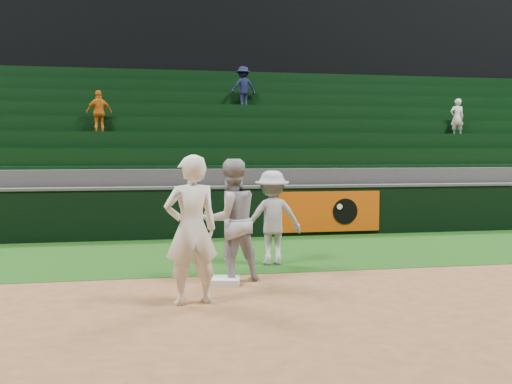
# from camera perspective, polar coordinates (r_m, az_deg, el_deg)

# --- Properties ---
(ground) EXTENTS (70.00, 70.00, 0.00)m
(ground) POSITION_cam_1_polar(r_m,az_deg,el_deg) (8.82, -1.47, -9.55)
(ground) COLOR brown
(ground) RESTS_ON ground
(foul_grass) EXTENTS (36.00, 4.20, 0.01)m
(foul_grass) POSITION_cam_1_polar(r_m,az_deg,el_deg) (11.73, -3.77, -6.13)
(foul_grass) COLOR #12380E
(foul_grass) RESTS_ON ground
(upper_deck) EXTENTS (40.00, 12.00, 12.00)m
(upper_deck) POSITION_cam_1_polar(r_m,az_deg,el_deg) (26.25, -7.60, 12.59)
(upper_deck) COLOR black
(upper_deck) RESTS_ON ground
(first_base) EXTENTS (0.50, 0.50, 0.10)m
(first_base) POSITION_cam_1_polar(r_m,az_deg,el_deg) (9.08, -3.02, -8.85)
(first_base) COLOR silver
(first_base) RESTS_ON ground
(first_baseman) EXTENTS (0.82, 0.62, 2.03)m
(first_baseman) POSITION_cam_1_polar(r_m,az_deg,el_deg) (7.79, -6.50, -3.77)
(first_baseman) COLOR white
(first_baseman) RESTS_ON ground
(baserunner) EXTENTS (1.12, 0.98, 1.96)m
(baserunner) POSITION_cam_1_polar(r_m,az_deg,el_deg) (9.11, -2.53, -2.85)
(baserunner) COLOR #9FA1A9
(baserunner) RESTS_ON ground
(base_coach) EXTENTS (1.14, 0.69, 1.72)m
(base_coach) POSITION_cam_1_polar(r_m,az_deg,el_deg) (10.46, 1.62, -2.57)
(base_coach) COLOR #A2A4AF
(base_coach) RESTS_ON foul_grass
(field_wall) EXTENTS (36.00, 0.45, 1.25)m
(field_wall) POSITION_cam_1_polar(r_m,az_deg,el_deg) (13.81, -4.74, -1.97)
(field_wall) COLOR black
(field_wall) RESTS_ON ground
(stadium_seating) EXTENTS (36.00, 5.95, 4.85)m
(stadium_seating) POSITION_cam_1_polar(r_m,az_deg,el_deg) (17.49, -6.09, 2.78)
(stadium_seating) COLOR #37373A
(stadium_seating) RESTS_ON ground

